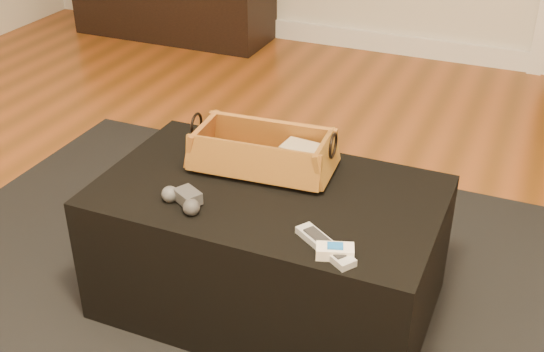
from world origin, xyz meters
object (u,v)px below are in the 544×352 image
at_px(game_controller, 183,199).
at_px(silver_remote, 325,246).
at_px(ottoman, 269,248).
at_px(tv_remote, 254,162).
at_px(wicker_basket, 263,153).
at_px(cream_gadget, 335,251).

bearing_deg(game_controller, silver_remote, -4.86).
distance_m(ottoman, game_controller, 0.34).
xyz_separation_m(tv_remote, silver_remote, (0.34, -0.31, -0.02)).
xyz_separation_m(ottoman, silver_remote, (0.25, -0.21, 0.22)).
relative_size(ottoman, game_controller, 6.59).
distance_m(ottoman, tv_remote, 0.27).
xyz_separation_m(game_controller, silver_remote, (0.43, -0.04, -0.01)).
bearing_deg(tv_remote, game_controller, -119.86).
bearing_deg(game_controller, ottoman, 44.36).
bearing_deg(silver_remote, ottoman, 139.37).
height_order(wicker_basket, cream_gadget, wicker_basket).
relative_size(wicker_basket, cream_gadget, 4.34).
relative_size(ottoman, cream_gadget, 9.56).
xyz_separation_m(ottoman, tv_remote, (-0.09, 0.09, 0.24)).
bearing_deg(silver_remote, tv_remote, 137.69).
distance_m(tv_remote, game_controller, 0.29).
distance_m(silver_remote, cream_gadget, 0.04).
bearing_deg(tv_remote, wicker_basket, 30.87).
bearing_deg(wicker_basket, cream_gadget, -44.63).
xyz_separation_m(tv_remote, cream_gadget, (0.37, -0.33, -0.01)).
distance_m(wicker_basket, cream_gadget, 0.49).
height_order(ottoman, game_controller, game_controller).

